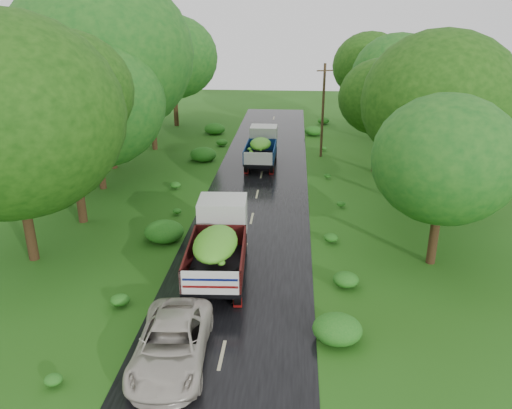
# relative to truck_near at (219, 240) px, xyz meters

# --- Properties ---
(ground) EXTENTS (120.00, 120.00, 0.00)m
(ground) POSITION_rel_truck_near_xyz_m (0.92, -5.87, -1.55)
(ground) COLOR #1F4B10
(ground) RESTS_ON ground
(road) EXTENTS (6.50, 80.00, 0.02)m
(road) POSITION_rel_truck_near_xyz_m (0.92, -0.87, -1.54)
(road) COLOR black
(road) RESTS_ON ground
(road_lines) EXTENTS (0.12, 69.60, 0.00)m
(road_lines) POSITION_rel_truck_near_xyz_m (0.92, 0.13, -1.53)
(road_lines) COLOR #BFB78C
(road_lines) RESTS_ON road
(truck_near) EXTENTS (2.63, 6.63, 2.74)m
(truck_near) POSITION_rel_truck_near_xyz_m (0.00, 0.00, 0.00)
(truck_near) COLOR black
(truck_near) RESTS_ON ground
(truck_far) EXTENTS (2.22, 6.03, 2.52)m
(truck_far) POSITION_rel_truck_near_xyz_m (0.77, 16.93, -0.12)
(truck_far) COLOR black
(truck_far) RESTS_ON ground
(car) EXTENTS (2.62, 5.18, 1.40)m
(car) POSITION_rel_truck_near_xyz_m (-0.67, -6.32, -0.83)
(car) COLOR beige
(car) RESTS_ON road
(utility_pole) EXTENTS (1.24, 0.47, 7.26)m
(utility_pole) POSITION_rel_truck_near_xyz_m (5.36, 19.31, 2.19)
(utility_pole) COLOR #382616
(utility_pole) RESTS_ON ground
(trees_left) EXTENTS (6.11, 33.48, 10.42)m
(trees_left) POSITION_rel_truck_near_xyz_m (-9.38, 14.27, 5.26)
(trees_left) COLOR black
(trees_left) RESTS_ON ground
(trees_right) EXTENTS (6.23, 32.56, 8.22)m
(trees_right) POSITION_rel_truck_near_xyz_m (10.49, 16.06, 4.19)
(trees_right) COLOR black
(trees_right) RESTS_ON ground
(shrubs) EXTENTS (11.90, 44.00, 0.70)m
(shrubs) POSITION_rel_truck_near_xyz_m (0.92, 8.13, -1.20)
(shrubs) COLOR #186719
(shrubs) RESTS_ON ground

